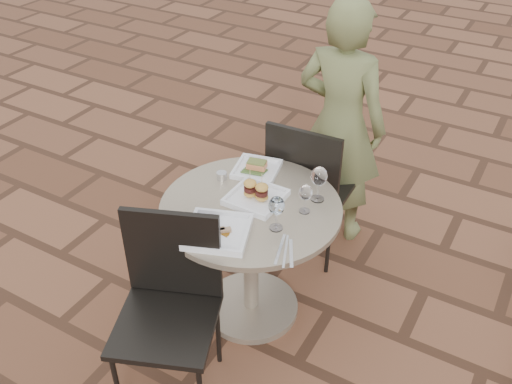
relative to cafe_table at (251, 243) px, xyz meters
The scene contains 13 objects.
ground 0.53m from the cafe_table, 96.96° to the right, with size 60.00×60.00×0.00m, color brown.
cafe_table is the anchor object (origin of this frame).
chair_far 0.58m from the cafe_table, 85.43° to the left, with size 0.46×0.46×0.93m.
chair_near 0.56m from the cafe_table, 100.66° to the right, with size 0.57×0.57×0.93m.
diner 0.96m from the cafe_table, 84.78° to the left, with size 0.56×0.37×1.54m, color #646839.
plate_salmon 0.40m from the cafe_table, 114.36° to the left, with size 0.27×0.27×0.06m.
plate_sliders 0.28m from the cafe_table, 90.37° to the left, with size 0.26×0.26×0.17m.
plate_tuna 0.38m from the cafe_table, 93.67° to the right, with size 0.36×0.36×0.03m.
wine_glass_right 0.43m from the cafe_table, 26.33° to the right, with size 0.08×0.08×0.18m.
wine_glass_mid 0.44m from the cafe_table, 19.32° to the left, with size 0.07×0.07×0.15m.
wine_glass_far 0.51m from the cafe_table, 38.32° to the left, with size 0.08×0.08×0.19m.
steel_ramekin 0.38m from the cafe_table, 153.56° to the left, with size 0.05×0.05×0.04m, color silver.
cutlery_set 0.45m from the cafe_table, 35.59° to the right, with size 0.10×0.22×0.00m, color silver, non-canonical shape.
Camera 1 is at (1.16, -1.73, 2.40)m, focal length 40.00 mm.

